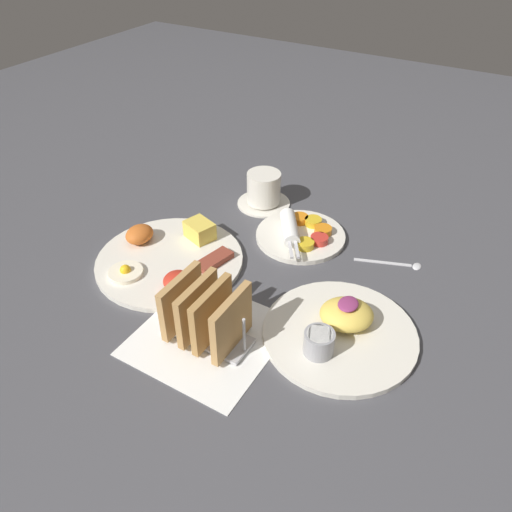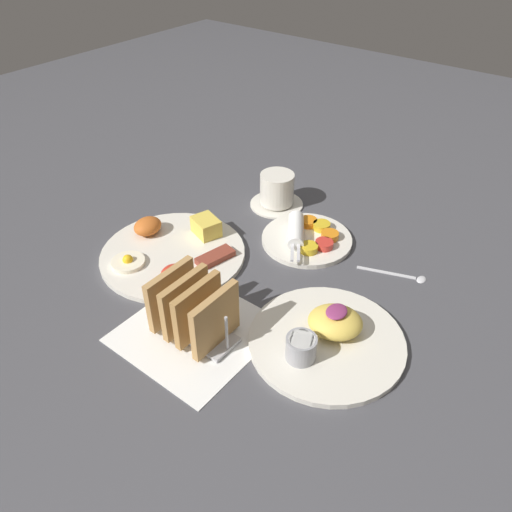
{
  "view_description": "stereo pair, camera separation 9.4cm",
  "coord_description": "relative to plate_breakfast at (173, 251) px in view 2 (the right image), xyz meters",
  "views": [
    {
      "loc": [
        -0.6,
        -0.34,
        0.6
      ],
      "look_at": [
        0.04,
        0.03,
        0.03
      ],
      "focal_mm": 35.0,
      "sensor_mm": 36.0,
      "label": 1
    },
    {
      "loc": [
        -0.55,
        -0.42,
        0.6
      ],
      "look_at": [
        0.04,
        0.03,
        0.03
      ],
      "focal_mm": 35.0,
      "sensor_mm": 36.0,
      "label": 2
    }
  ],
  "objects": [
    {
      "name": "plate_condiments",
      "position": [
        0.2,
        -0.18,
        0.0
      ],
      "size": [
        0.19,
        0.18,
        0.04
      ],
      "color": "silver",
      "rests_on": "ground_plane"
    },
    {
      "name": "plate_breakfast",
      "position": [
        0.0,
        0.0,
        0.0
      ],
      "size": [
        0.28,
        0.28,
        0.05
      ],
      "color": "silver",
      "rests_on": "ground_plane"
    },
    {
      "name": "coffee_cup",
      "position": [
        0.28,
        -0.05,
        0.03
      ],
      "size": [
        0.12,
        0.12,
        0.08
      ],
      "color": "silver",
      "rests_on": "ground_plane"
    },
    {
      "name": "napkin_flat",
      "position": [
        -0.13,
        -0.18,
        -0.01
      ],
      "size": [
        0.22,
        0.22,
        0.0
      ],
      "color": "white",
      "rests_on": "ground_plane"
    },
    {
      "name": "ground_plane",
      "position": [
        0.03,
        -0.19,
        -0.01
      ],
      "size": [
        3.0,
        3.0,
        0.0
      ],
      "primitive_type": "plane",
      "color": "#47474C"
    },
    {
      "name": "plate_foreground",
      "position": [
        -0.01,
        -0.36,
        0.0
      ],
      "size": [
        0.25,
        0.25,
        0.06
      ],
      "color": "silver",
      "rests_on": "ground_plane"
    },
    {
      "name": "teaspoon",
      "position": [
        0.22,
        -0.39,
        -0.01
      ],
      "size": [
        0.06,
        0.12,
        0.01
      ],
      "color": "silver",
      "rests_on": "ground_plane"
    },
    {
      "name": "toast_rack",
      "position": [
        -0.13,
        -0.18,
        0.04
      ],
      "size": [
        0.1,
        0.15,
        0.1
      ],
      "color": "#B7B7BC",
      "rests_on": "ground_plane"
    }
  ]
}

